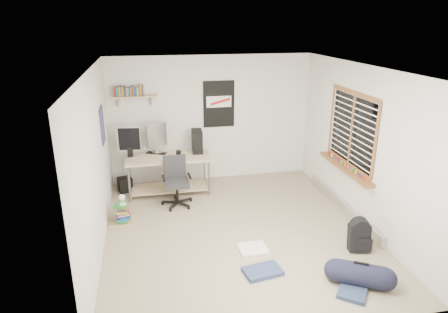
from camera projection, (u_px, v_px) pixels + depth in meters
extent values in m
cube|color=gray|center=(236.00, 231.00, 6.26)|extent=(4.00, 4.50, 0.01)
cube|color=white|center=(238.00, 68.00, 5.44)|extent=(4.00, 4.50, 0.01)
cube|color=silver|center=(211.00, 119.00, 7.94)|extent=(4.00, 0.01, 2.50)
cube|color=silver|center=(95.00, 164.00, 5.48)|extent=(0.01, 4.50, 2.50)
cube|color=silver|center=(362.00, 147.00, 6.23)|extent=(0.01, 4.50, 2.50)
cube|color=tan|center=(169.00, 174.00, 7.51)|extent=(1.70, 1.17, 0.71)
cube|color=#A8A8AD|center=(130.00, 145.00, 7.29)|extent=(0.44, 0.16, 0.47)
cube|color=#9A9A9F|center=(157.00, 141.00, 7.55)|extent=(0.42, 0.29, 0.46)
cube|color=black|center=(197.00, 141.00, 7.62)|extent=(0.22, 0.42, 0.42)
cube|color=black|center=(156.00, 153.00, 7.58)|extent=(0.41, 0.29, 0.02)
cube|color=black|center=(130.00, 152.00, 7.34)|extent=(0.10, 0.10, 0.20)
cube|color=black|center=(179.00, 155.00, 7.23)|extent=(0.10, 0.10, 0.18)
cube|color=#252628|center=(177.00, 179.00, 6.95)|extent=(0.61, 0.61, 0.88)
cube|color=tan|center=(135.00, 96.00, 7.39)|extent=(0.80, 0.22, 0.24)
cube|color=black|center=(219.00, 104.00, 7.85)|extent=(0.62, 0.03, 0.92)
cube|color=navy|center=(102.00, 125.00, 6.51)|extent=(0.02, 0.42, 0.60)
cube|color=brown|center=(351.00, 130.00, 6.43)|extent=(0.10, 1.50, 1.26)
cube|color=#B7B2A8|center=(343.00, 206.00, 6.88)|extent=(0.08, 2.50, 0.18)
cube|color=black|center=(359.00, 238.00, 5.67)|extent=(0.34, 0.29, 0.39)
cylinder|color=black|center=(360.00, 275.00, 4.94)|extent=(0.41, 0.41, 0.58)
cube|color=silver|center=(253.00, 249.00, 5.72)|extent=(0.42, 0.36, 0.04)
cube|color=navy|center=(263.00, 271.00, 5.20)|extent=(0.53, 0.38, 0.05)
cube|color=#233250|center=(353.00, 291.00, 4.84)|extent=(0.51, 0.53, 0.05)
cube|color=brown|center=(123.00, 213.00, 6.48)|extent=(0.57, 0.52, 0.31)
cube|color=white|center=(123.00, 201.00, 6.39)|extent=(0.11, 0.18, 0.18)
cube|color=black|center=(125.00, 185.00, 7.62)|extent=(0.30, 0.30, 0.27)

